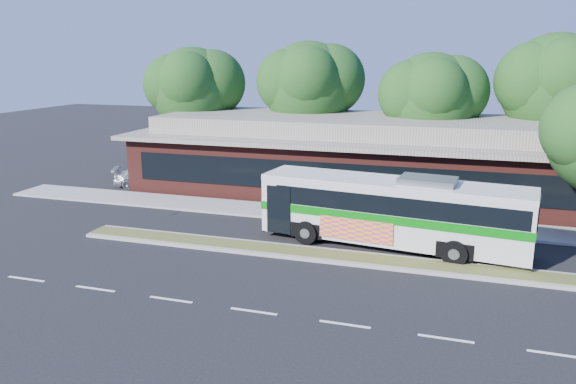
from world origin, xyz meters
The scene contains 11 objects.
ground centered at (0.00, 0.00, 0.00)m, with size 120.00×120.00×0.00m, color black.
median_strip centered at (0.00, 0.60, 0.07)m, with size 26.00×1.10×0.15m, color #414B1F.
sidewalk centered at (0.00, 6.40, 0.06)m, with size 44.00×2.60×0.12m, color gray.
parking_lot centered at (-18.00, 10.00, 0.01)m, with size 14.00×12.00×0.01m, color black.
plaza_building centered at (0.00, 12.99, 2.13)m, with size 33.20×11.20×4.45m.
tree_bg_a centered at (-14.58, 15.14, 5.87)m, with size 6.47×5.80×8.63m.
tree_bg_b centered at (-6.57, 16.14, 6.14)m, with size 6.69×6.00×9.00m.
tree_bg_c centered at (1.40, 15.13, 5.59)m, with size 6.24×5.60×8.26m.
tree_bg_d centered at (8.45, 16.15, 6.42)m, with size 6.91×6.20×9.37m.
transit_bus centered at (0.47, 2.69, 1.78)m, with size 11.56×3.86×3.19m.
sedan centered at (-15.65, 9.67, 0.62)m, with size 1.73×4.26×1.24m, color #BABEC2.
Camera 1 is at (3.06, -20.59, 8.07)m, focal length 35.00 mm.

